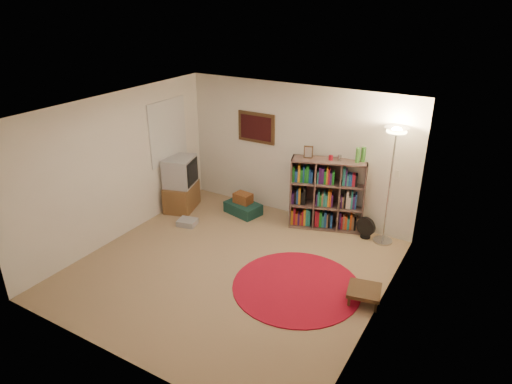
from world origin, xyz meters
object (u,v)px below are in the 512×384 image
suitcase (243,208)px  side_table (364,291)px  floor_fan (366,228)px  tv_stand (181,184)px  bookshelf (326,195)px  floor_lamp (394,148)px

suitcase → side_table: suitcase is taller
floor_fan → tv_stand: 3.60m
tv_stand → suitcase: tv_stand is taller
tv_stand → side_table: size_ratio=2.00×
side_table → bookshelf: bearing=126.9°
floor_lamp → suitcase: 3.11m
tv_stand → side_table: bearing=-31.6°
floor_lamp → tv_stand: floor_lamp is taller
bookshelf → floor_fan: size_ratio=4.00×
floor_fan → side_table: (0.55, -1.76, -0.02)m
bookshelf → floor_fan: (0.78, -0.02, -0.43)m
bookshelf → side_table: 2.27m
floor_fan → tv_stand: tv_stand is taller
bookshelf → suitcase: (-1.57, -0.29, -0.52)m
floor_lamp → floor_fan: floor_lamp is taller
floor_lamp → floor_fan: (-0.31, -0.02, -1.50)m
bookshelf → tv_stand: (-2.74, -0.71, -0.12)m
tv_stand → suitcase: size_ratio=1.42×
tv_stand → side_table: 4.22m
bookshelf → floor_lamp: (1.09, -0.00, 1.06)m
bookshelf → tv_stand: bearing=175.7°
floor_lamp → tv_stand: bearing=-169.5°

